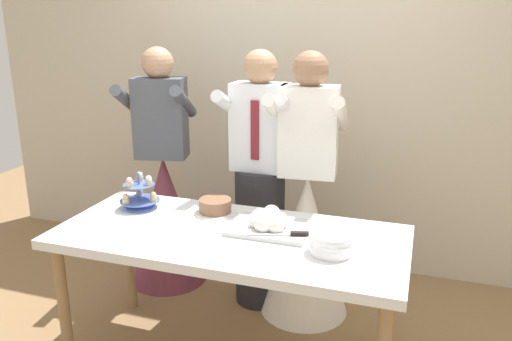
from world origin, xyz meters
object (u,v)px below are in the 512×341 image
main_cake_tray (270,222)px  person_guest (165,203)px  dessert_table (229,246)px  person_groom (260,195)px  round_cake (215,207)px  person_bride (306,227)px  plate_stack (332,243)px  cupcake_stand (140,195)px

main_cake_tray → person_guest: size_ratio=0.26×
dessert_table → person_groom: 0.68m
main_cake_tray → round_cake: 0.39m
person_bride → main_cake_tray: bearing=-97.0°
main_cake_tray → plate_stack: size_ratio=2.05×
plate_stack → person_bride: (-0.29, 0.71, -0.24)m
main_cake_tray → person_groom: bearing=112.8°
person_groom → plate_stack: bearing=-51.3°
main_cake_tray → person_bride: size_ratio=0.26×
main_cake_tray → person_bride: person_bride is taller
round_cake → person_groom: bearing=75.2°
main_cake_tray → plate_stack: main_cake_tray is taller
main_cake_tray → person_groom: size_ratio=0.26×
dessert_table → main_cake_tray: size_ratio=4.17×
plate_stack → person_groom: bearing=128.7°
cupcake_stand → main_cake_tray: 0.82m
main_cake_tray → round_cake: size_ratio=1.80×
person_guest → person_groom: bearing=-5.5°
person_groom → main_cake_tray: bearing=-67.2°
dessert_table → main_cake_tray: (0.19, 0.10, 0.12)m
main_cake_tray → person_guest: 1.19m
dessert_table → person_groom: (-0.06, 0.68, 0.05)m
dessert_table → cupcake_stand: 0.67m
main_cake_tray → cupcake_stand: bearing=174.5°
dessert_table → plate_stack: (0.54, -0.07, 0.12)m
cupcake_stand → plate_stack: (1.17, -0.24, -0.03)m
dessert_table → round_cake: 0.31m
dessert_table → person_bride: (0.26, 0.65, -0.12)m
plate_stack → person_groom: size_ratio=0.13×
dessert_table → plate_stack: plate_stack is taller
cupcake_stand → round_cake: size_ratio=0.96×
main_cake_tray → person_guest: (-0.97, 0.65, -0.24)m
plate_stack → person_bride: person_bride is taller
person_groom → person_bride: size_ratio=1.00×
main_cake_tray → person_guest: bearing=146.1°
main_cake_tray → person_bride: bearing=83.0°
round_cake → cupcake_stand: bearing=-172.9°
round_cake → person_guest: (-0.61, 0.52, -0.23)m
round_cake → person_bride: 0.64m
plate_stack → person_bride: bearing=111.8°
person_bride → person_guest: size_ratio=1.00×
plate_stack → round_cake: bearing=157.5°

